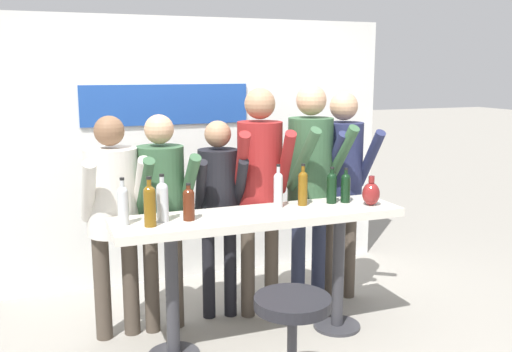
# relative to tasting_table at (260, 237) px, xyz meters

# --- Properties ---
(ground_plane) EXTENTS (40.00, 40.00, 0.00)m
(ground_plane) POSITION_rel_tasting_table_xyz_m (0.00, 0.00, -0.79)
(ground_plane) COLOR gray
(back_wall) EXTENTS (3.66, 0.12, 2.42)m
(back_wall) POSITION_rel_tasting_table_xyz_m (-0.00, 1.53, 0.43)
(back_wall) COLOR silver
(back_wall) RESTS_ON ground_plane
(tasting_table) EXTENTS (2.06, 0.51, 0.97)m
(tasting_table) POSITION_rel_tasting_table_xyz_m (0.00, 0.00, 0.00)
(tasting_table) COLOR silver
(tasting_table) RESTS_ON ground_plane
(bar_stool) EXTENTS (0.48, 0.48, 0.65)m
(bar_stool) POSITION_rel_tasting_table_xyz_m (-0.09, -0.76, -0.35)
(bar_stool) COLOR #333338
(bar_stool) RESTS_ON ground_plane
(person_far_left) EXTENTS (0.46, 0.54, 1.65)m
(person_far_left) POSITION_rel_tasting_table_xyz_m (-0.95, 0.45, 0.22)
(person_far_left) COLOR #473D33
(person_far_left) RESTS_ON ground_plane
(person_left) EXTENTS (0.44, 0.54, 1.64)m
(person_left) POSITION_rel_tasting_table_xyz_m (-0.60, 0.45, 0.23)
(person_left) COLOR #473D33
(person_left) RESTS_ON ground_plane
(person_center_left) EXTENTS (0.43, 0.53, 1.58)m
(person_center_left) POSITION_rel_tasting_table_xyz_m (-0.14, 0.51, 0.19)
(person_center_left) COLOR black
(person_center_left) RESTS_ON ground_plane
(person_center) EXTENTS (0.49, 0.61, 1.82)m
(person_center) POSITION_rel_tasting_table_xyz_m (0.16, 0.42, 0.35)
(person_center) COLOR #473D33
(person_center) RESTS_ON ground_plane
(person_center_right) EXTENTS (0.47, 0.60, 1.84)m
(person_center_right) POSITION_rel_tasting_table_xyz_m (0.60, 0.42, 0.36)
(person_center_right) COLOR #23283D
(person_center_right) RESTS_ON ground_plane
(person_right) EXTENTS (0.42, 0.55, 1.78)m
(person_right) POSITION_rel_tasting_table_xyz_m (0.94, 0.50, 0.32)
(person_right) COLOR #473D33
(person_right) RESTS_ON ground_plane
(wine_bottle_0) EXTENTS (0.08, 0.08, 0.28)m
(wine_bottle_0) POSITION_rel_tasting_table_xyz_m (0.61, 0.08, 0.31)
(wine_bottle_0) COLOR black
(wine_bottle_0) RESTS_ON tasting_table
(wine_bottle_1) EXTENTS (0.07, 0.07, 0.31)m
(wine_bottle_1) POSITION_rel_tasting_table_xyz_m (-0.94, 0.02, 0.32)
(wine_bottle_1) COLOR #B7BCC1
(wine_bottle_1) RESTS_ON tasting_table
(wine_bottle_2) EXTENTS (0.08, 0.08, 0.33)m
(wine_bottle_2) POSITION_rel_tasting_table_xyz_m (-0.78, -0.07, 0.33)
(wine_bottle_2) COLOR brown
(wine_bottle_2) RESTS_ON tasting_table
(wine_bottle_3) EXTENTS (0.07, 0.07, 0.32)m
(wine_bottle_3) POSITION_rel_tasting_table_xyz_m (0.18, 0.11, 0.32)
(wine_bottle_3) COLOR #B7BCC1
(wine_bottle_3) RESTS_ON tasting_table
(wine_bottle_4) EXTENTS (0.07, 0.07, 0.26)m
(wine_bottle_4) POSITION_rel_tasting_table_xyz_m (0.72, 0.07, 0.30)
(wine_bottle_4) COLOR black
(wine_bottle_4) RESTS_ON tasting_table
(wine_bottle_5) EXTENTS (0.08, 0.08, 0.25)m
(wine_bottle_5) POSITION_rel_tasting_table_xyz_m (-0.51, -0.01, 0.30)
(wine_bottle_5) COLOR #4C1E0F
(wine_bottle_5) RESTS_ON tasting_table
(wine_bottle_6) EXTENTS (0.08, 0.08, 0.32)m
(wine_bottle_6) POSITION_rel_tasting_table_xyz_m (-0.68, 0.02, 0.33)
(wine_bottle_6) COLOR #B7BCC1
(wine_bottle_6) RESTS_ON tasting_table
(wine_bottle_7) EXTENTS (0.07, 0.07, 0.31)m
(wine_bottle_7) POSITION_rel_tasting_table_xyz_m (0.38, 0.10, 0.32)
(wine_bottle_7) COLOR brown
(wine_bottle_7) RESTS_ON tasting_table
(decorative_vase) EXTENTS (0.13, 0.13, 0.22)m
(decorative_vase) POSITION_rel_tasting_table_xyz_m (0.85, -0.08, 0.27)
(decorative_vase) COLOR maroon
(decorative_vase) RESTS_ON tasting_table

